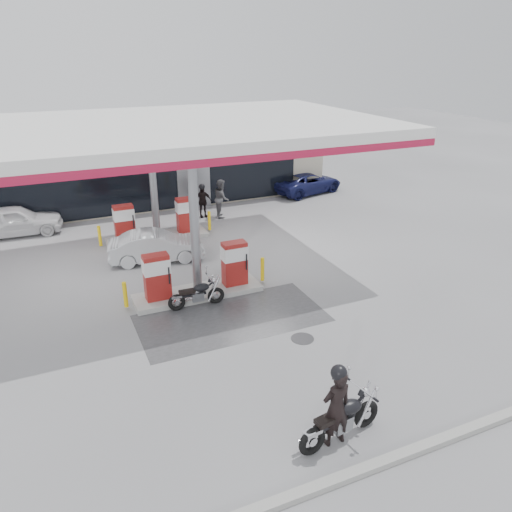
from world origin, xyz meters
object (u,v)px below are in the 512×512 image
Objects in this scene: biker_main at (336,408)px; sedan_white at (15,220)px; biker_walking at (202,201)px; pump_island_far at (156,224)px; hatchback_silver at (156,246)px; attendant at (221,198)px; parked_car_right at (307,183)px; pump_island_near at (197,277)px; parked_motorcycle at (197,295)px; main_motorcycle at (342,420)px.

biker_main is 18.37m from sedan_white.
pump_island_far is at bearing -143.16° from biker_walking.
biker_walking is at bearing -100.43° from biker_main.
biker_main is at bearing -87.60° from pump_island_far.
hatchback_silver is (-1.18, 11.61, -0.33)m from biker_main.
parked_car_right is (6.20, 2.14, -0.36)m from attendant.
pump_island_near is at bearing -160.17° from hatchback_silver.
attendant reaches higher than pump_island_far.
pump_island_far is at bearing -116.02° from sedan_white.
sedan_white is 8.80m from biker_walking.
hatchback_silver reaches higher than parked_motorcycle.
hatchback_silver is 5.78m from biker_walking.
sedan_white is 2.52× the size of biker_walking.
biker_main is 0.46× the size of sedan_white.
attendant is at bearing -20.71° from biker_walking.
pump_island_near is 0.88m from parked_motorcycle.
pump_island_near is 1.00× the size of pump_island_far.
attendant is at bearing 64.20° from pump_island_near.
biker_walking reaches higher than hatchback_silver.
biker_main is 0.43× the size of parked_car_right.
main_motorcycle is 1.19× the size of biker_main.
pump_island_near is at bearing -90.00° from pump_island_far.
parked_motorcycle is at bearing 168.94° from attendant.
parked_motorcycle is 9.58m from attendant.
pump_island_far is 14.02m from biker_main.
biker_walking is at bearing 37.21° from pump_island_far.
biker_walking is at bearing 83.75° from attendant.
parked_car_right is at bearing 21.80° from pump_island_far.
biker_main reaches higher than hatchback_silver.
biker_main is (0.59, -14.01, 0.25)m from pump_island_far.
parked_motorcycle is (-0.26, -0.80, -0.27)m from pump_island_near.
parked_motorcycle is at bearing -85.58° from biker_main.
pump_island_near reaches higher than main_motorcycle.
sedan_white is 15.87m from parked_car_right.
sedan_white is at bearing 122.43° from pump_island_near.
attendant is 6.56m from parked_car_right.
biker_main is 7.28m from parked_motorcycle.
main_motorcycle is at bearing -156.21° from sedan_white.
biker_main is 0.50× the size of hatchback_silver.
main_motorcycle is at bearing -176.70° from attendant.
attendant reaches higher than pump_island_near.
attendant is at bearing -95.20° from sedan_white.
biker_walking reaches higher than parked_car_right.
attendant reaches higher than main_motorcycle.
pump_island_near is at bearing 121.01° from parked_car_right.
pump_island_near is 8.70m from biker_walking.
hatchback_silver reaches higher than parked_car_right.
pump_island_far is 6.66m from sedan_white.
biker_main is 0.98× the size of parked_motorcycle.
pump_island_near is 14.14m from parked_car_right.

